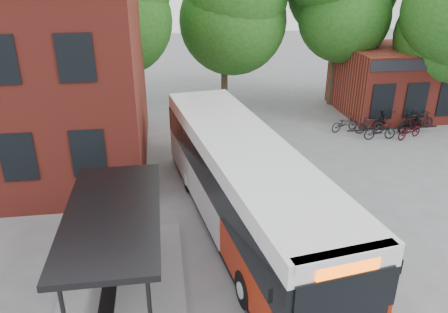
{
  "coord_description": "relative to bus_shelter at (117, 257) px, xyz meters",
  "views": [
    {
      "loc": [
        -3.04,
        -10.87,
        8.63
      ],
      "look_at": [
        -0.91,
        3.91,
        2.0
      ],
      "focal_mm": 35.0,
      "sensor_mm": 36.0,
      "label": 1
    }
  ],
  "objects": [
    {
      "name": "ground",
      "position": [
        4.5,
        1.0,
        -1.45
      ],
      "size": [
        100.0,
        100.0,
        0.0
      ],
      "primitive_type": "plane",
      "color": "slate"
    },
    {
      "name": "bus_shelter",
      "position": [
        0.0,
        0.0,
        0.0
      ],
      "size": [
        3.6,
        7.0,
        2.9
      ],
      "primitive_type": null,
      "color": "black",
      "rests_on": "ground"
    },
    {
      "name": "bike_rail",
      "position": [
        13.78,
        11.0,
        -1.26
      ],
      "size": [
        5.2,
        0.1,
        0.38
      ],
      "primitive_type": null,
      "color": "black",
      "rests_on": "ground"
    },
    {
      "name": "tree_0",
      "position": [
        -1.5,
        17.0,
        4.05
      ],
      "size": [
        7.92,
        7.92,
        11.0
      ],
      "primitive_type": null,
      "color": "#1B4E14",
      "rests_on": "ground"
    },
    {
      "name": "tree_1",
      "position": [
        5.5,
        18.0,
        3.75
      ],
      "size": [
        7.92,
        7.92,
        10.4
      ],
      "primitive_type": null,
      "color": "#1B4E14",
      "rests_on": "ground"
    },
    {
      "name": "tree_2",
      "position": [
        12.5,
        17.0,
        4.05
      ],
      "size": [
        7.92,
        7.92,
        11.0
      ],
      "primitive_type": null,
      "color": "#1B4E14",
      "rests_on": "ground"
    },
    {
      "name": "city_bus",
      "position": [
        3.99,
        3.16,
        0.19
      ],
      "size": [
        4.71,
        13.2,
        3.29
      ],
      "primitive_type": null,
      "rotation": [
        0.0,
        0.0,
        0.15
      ],
      "color": "#9C1C04",
      "rests_on": "ground"
    },
    {
      "name": "bicycle_0",
      "position": [
        11.4,
        11.91,
        -0.99
      ],
      "size": [
        1.86,
        1.11,
        0.93
      ],
      "primitive_type": "imported",
      "rotation": [
        0.0,
        0.0,
        1.87
      ],
      "color": "black",
      "rests_on": "ground"
    },
    {
      "name": "bicycle_1",
      "position": [
        12.6,
        11.33,
        -0.95
      ],
      "size": [
        1.71,
        0.65,
        1.01
      ],
      "primitive_type": "imported",
      "rotation": [
        0.0,
        0.0,
        1.46
      ],
      "color": "black",
      "rests_on": "ground"
    },
    {
      "name": "bicycle_2",
      "position": [
        12.77,
        10.46,
        -0.99
      ],
      "size": [
        1.76,
        0.62,
        0.92
      ],
      "primitive_type": "imported",
      "rotation": [
        0.0,
        0.0,
        1.58
      ],
      "color": "black",
      "rests_on": "ground"
    },
    {
      "name": "bicycle_3",
      "position": [
        13.86,
        11.97,
        -0.91
      ],
      "size": [
        1.87,
        0.95,
        1.08
      ],
      "primitive_type": "imported",
      "rotation": [
        0.0,
        0.0,
        1.83
      ],
      "color": "black",
      "rests_on": "ground"
    },
    {
      "name": "bicycle_4",
      "position": [
        14.39,
        10.35,
        -0.99
      ],
      "size": [
        1.83,
        1.24,
        0.91
      ],
      "primitive_type": "imported",
      "rotation": [
        0.0,
        0.0,
        1.97
      ],
      "color": "#3A080C",
      "rests_on": "ground"
    },
    {
      "name": "bicycle_5",
      "position": [
        14.98,
        11.33,
        -0.89
      ],
      "size": [
        1.93,
        1.08,
        1.12
      ],
      "primitive_type": "imported",
      "rotation": [
        0.0,
        0.0,
        1.89
      ],
      "color": "black",
      "rests_on": "ground"
    },
    {
      "name": "bicycle_6",
      "position": [
        15.0,
        11.29,
        -0.97
      ],
      "size": [
        1.94,
        1.27,
        0.97
      ],
      "primitive_type": "imported",
      "rotation": [
        0.0,
        0.0,
        1.95
      ],
      "color": "black",
      "rests_on": "ground"
    },
    {
      "name": "bicycle_7",
      "position": [
        15.81,
        11.67,
        -0.94
      ],
      "size": [
        1.75,
        0.7,
        1.02
      ],
      "primitive_type": "imported",
      "rotation": [
        0.0,
        0.0,
        1.7
      ],
      "color": "black",
      "rests_on": "ground"
    }
  ]
}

